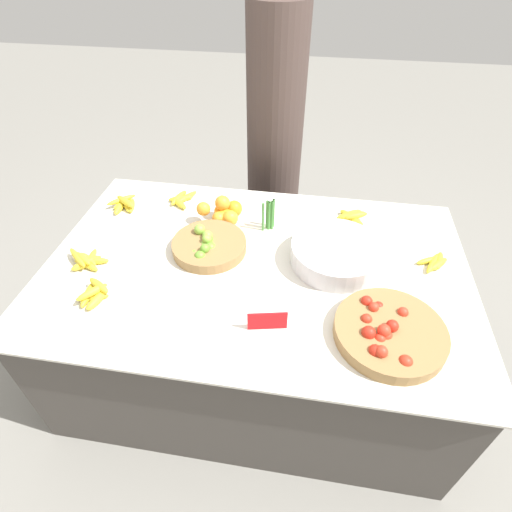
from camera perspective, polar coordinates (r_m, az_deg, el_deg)
The scene contains 15 objects.
ground_plane at distance 2.27m, azimuth 0.00°, elevation -14.41°, with size 12.00×12.00×0.00m, color gray.
market_table at distance 1.99m, azimuth 0.00°, elevation -8.69°, with size 1.83×1.19×0.70m.
lime_bowl at distance 1.81m, azimuth -6.78°, elevation 1.52°, with size 0.33×0.33×0.09m.
tomato_basket at distance 1.53m, azimuth 18.43°, elevation -10.28°, with size 0.40×0.40×0.09m.
orange_pile at distance 1.98m, azimuth -4.69°, elevation 6.29°, with size 0.21×0.16×0.13m.
metal_bowl at distance 1.76m, azimuth 11.37°, elevation 0.33°, with size 0.39×0.39×0.09m.
price_sign at distance 1.47m, azimuth 1.63°, elevation -9.27°, with size 0.14×0.04×0.08m.
veg_bundle at distance 1.90m, azimuth 1.96°, elevation 5.86°, with size 0.06×0.05×0.15m.
banana_bunch_back_center at distance 2.16m, azimuth -10.67°, elevation 7.97°, with size 0.14×0.19×0.03m.
banana_bunch_middle_left at distance 1.90m, azimuth 24.23°, elevation -0.82°, with size 0.15×0.16×0.03m.
banana_bunch_front_center at distance 1.71m, azimuth -22.18°, elevation -5.00°, with size 0.14×0.16×0.06m.
banana_bunch_middle_right at distance 2.04m, azimuth 13.49°, elevation 5.49°, with size 0.16×0.16×0.06m.
banana_bunch_front_left at distance 1.88m, azimuth -23.07°, elevation -0.59°, with size 0.20×0.16×0.05m.
banana_bunch_front_right at distance 2.18m, azimuth -18.28°, elevation 7.09°, with size 0.16×0.17×0.06m.
vendor_person at distance 2.53m, azimuth 2.68°, elevation 16.15°, with size 0.34×0.34×1.74m.
Camera 1 is at (0.20, -1.27, 1.88)m, focal length 28.00 mm.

